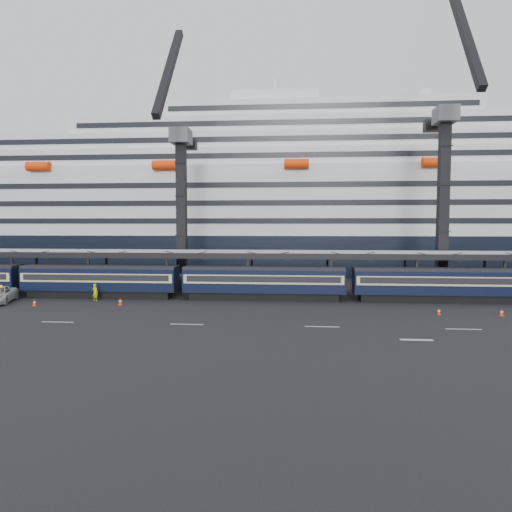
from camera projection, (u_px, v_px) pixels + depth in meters
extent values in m
plane|color=black|center=(340.00, 318.00, 43.61)|extent=(260.00, 260.00, 0.00)
cube|color=beige|center=(58.00, 322.00, 41.69)|extent=(3.00, 0.15, 0.02)
cube|color=beige|center=(187.00, 324.00, 40.74)|extent=(3.00, 0.15, 0.02)
cube|color=beige|center=(322.00, 327.00, 39.79)|extent=(3.00, 0.15, 0.02)
cube|color=beige|center=(464.00, 329.00, 38.84)|extent=(3.00, 0.15, 0.02)
cube|color=beige|center=(416.00, 340.00, 35.26)|extent=(2.50, 0.40, 0.02)
cube|color=black|center=(101.00, 294.00, 55.74)|extent=(17.48, 2.40, 0.90)
cube|color=black|center=(100.00, 279.00, 55.61)|extent=(19.00, 2.80, 2.70)
cube|color=beige|center=(100.00, 277.00, 55.59)|extent=(18.62, 2.92, 1.05)
cube|color=black|center=(100.00, 276.00, 55.59)|extent=(17.86, 2.98, 0.70)
cube|color=black|center=(100.00, 267.00, 55.51)|extent=(19.00, 2.50, 0.35)
cube|color=black|center=(264.00, 296.00, 54.15)|extent=(17.48, 2.40, 0.90)
cube|color=black|center=(264.00, 281.00, 54.03)|extent=(19.00, 2.80, 2.70)
cube|color=beige|center=(264.00, 278.00, 54.01)|extent=(18.62, 2.92, 1.05)
cube|color=black|center=(264.00, 278.00, 54.00)|extent=(17.86, 2.98, 0.70)
cube|color=black|center=(264.00, 268.00, 53.92)|extent=(19.00, 2.50, 0.35)
cube|color=black|center=(436.00, 298.00, 52.57)|extent=(17.48, 2.40, 0.90)
cube|color=black|center=(437.00, 282.00, 52.45)|extent=(19.00, 2.80, 2.70)
cube|color=beige|center=(437.00, 280.00, 52.43)|extent=(18.62, 2.92, 1.05)
cube|color=black|center=(437.00, 279.00, 52.42)|extent=(17.86, 2.98, 0.70)
cube|color=black|center=(437.00, 269.00, 52.34)|extent=(19.00, 2.50, 0.35)
cube|color=#97999E|center=(329.00, 252.00, 57.15)|extent=(130.00, 6.00, 0.25)
cube|color=black|center=(331.00, 257.00, 54.19)|extent=(130.00, 0.25, 0.70)
cube|color=black|center=(327.00, 253.00, 60.16)|extent=(130.00, 0.25, 0.70)
cube|color=black|center=(12.00, 274.00, 57.72)|extent=(0.25, 0.25, 5.40)
cube|color=black|center=(37.00, 269.00, 63.29)|extent=(0.25, 0.25, 5.40)
cube|color=black|center=(89.00, 274.00, 56.93)|extent=(0.25, 0.25, 5.40)
cube|color=black|center=(107.00, 270.00, 62.50)|extent=(0.25, 0.25, 5.40)
cube|color=black|center=(167.00, 275.00, 56.14)|extent=(0.25, 0.25, 5.40)
cube|color=black|center=(178.00, 270.00, 61.71)|extent=(0.25, 0.25, 5.40)
cube|color=black|center=(248.00, 276.00, 55.35)|extent=(0.25, 0.25, 5.40)
cube|color=black|center=(252.00, 271.00, 60.92)|extent=(0.25, 0.25, 5.40)
cube|color=black|center=(331.00, 276.00, 54.56)|extent=(0.25, 0.25, 5.40)
cube|color=black|center=(327.00, 272.00, 60.13)|extent=(0.25, 0.25, 5.40)
cube|color=black|center=(416.00, 277.00, 53.77)|extent=(0.25, 0.25, 5.40)
cube|color=black|center=(405.00, 272.00, 59.34)|extent=(0.25, 0.25, 5.40)
cube|color=black|center=(504.00, 278.00, 52.98)|extent=(0.25, 0.25, 5.40)
cube|color=black|center=(484.00, 273.00, 58.54)|extent=(0.25, 0.25, 5.40)
cube|color=black|center=(316.00, 252.00, 89.11)|extent=(200.00, 28.00, 7.00)
cube|color=silver|center=(316.00, 203.00, 88.44)|extent=(190.00, 26.88, 12.00)
cube|color=silver|center=(317.00, 164.00, 87.92)|extent=(160.00, 24.64, 3.00)
cube|color=black|center=(321.00, 154.00, 75.62)|extent=(153.60, 0.12, 0.90)
cube|color=silver|center=(317.00, 148.00, 87.71)|extent=(124.00, 21.84, 3.00)
cube|color=black|center=(320.00, 138.00, 76.80)|extent=(119.04, 0.12, 0.90)
cube|color=silver|center=(317.00, 133.00, 87.50)|extent=(90.00, 19.04, 3.00)
cube|color=black|center=(320.00, 121.00, 77.99)|extent=(86.40, 0.12, 0.90)
cube|color=silver|center=(317.00, 117.00, 87.29)|extent=(56.00, 16.24, 3.00)
cube|color=black|center=(320.00, 106.00, 79.17)|extent=(53.76, 0.12, 0.90)
cube|color=silver|center=(275.00, 104.00, 87.75)|extent=(16.00, 12.00, 2.50)
cylinder|color=silver|center=(425.00, 99.00, 85.50)|extent=(2.80, 2.80, 3.00)
cylinder|color=#FF3908|center=(38.00, 166.00, 77.88)|extent=(4.00, 1.60, 1.60)
cylinder|color=#FF3908|center=(165.00, 165.00, 76.14)|extent=(4.00, 1.60, 1.60)
cylinder|color=#FF3908|center=(297.00, 164.00, 74.40)|extent=(4.00, 1.60, 1.60)
cylinder|color=#FF3908|center=(435.00, 162.00, 72.65)|extent=(4.00, 1.60, 1.60)
cube|color=#4F5357|center=(182.00, 281.00, 64.01)|extent=(4.50, 4.50, 2.00)
cube|color=black|center=(182.00, 209.00, 63.32)|extent=(1.30, 1.30, 18.00)
cube|color=#4F5357|center=(181.00, 136.00, 62.62)|extent=(2.60, 3.20, 2.00)
cube|color=black|center=(169.00, 71.00, 56.39)|extent=(0.90, 12.26, 14.37)
cube|color=black|center=(185.00, 140.00, 65.13)|extent=(0.90, 5.04, 0.90)
cube|color=black|center=(189.00, 144.00, 67.65)|extent=(2.20, 1.60, 1.60)
cube|color=#4F5357|center=(441.00, 284.00, 60.25)|extent=(4.50, 4.50, 2.00)
cube|color=black|center=(443.00, 201.00, 59.48)|extent=(1.30, 1.30, 20.00)
cube|color=#4F5357|center=(446.00, 115.00, 58.72)|extent=(2.60, 3.20, 2.00)
cube|color=black|center=(464.00, 31.00, 52.44)|extent=(0.90, 12.21, 16.90)
cube|color=black|center=(439.00, 120.00, 61.50)|extent=(0.90, 5.60, 0.90)
cube|color=black|center=(432.00, 126.00, 64.30)|extent=(2.20, 1.60, 1.60)
imported|color=#B7D60B|center=(95.00, 292.00, 53.18)|extent=(0.86, 0.70, 2.02)
cube|color=#FF3908|center=(34.00, 306.00, 49.89)|extent=(0.38, 0.38, 0.04)
cone|color=#FF3908|center=(34.00, 302.00, 49.86)|extent=(0.32, 0.32, 0.73)
cylinder|color=white|center=(34.00, 302.00, 49.86)|extent=(0.27, 0.27, 0.12)
cube|color=#FF3908|center=(120.00, 305.00, 50.52)|extent=(0.42, 0.42, 0.04)
cone|color=#FF3908|center=(120.00, 301.00, 50.49)|extent=(0.35, 0.35, 0.79)
cylinder|color=white|center=(120.00, 301.00, 50.49)|extent=(0.30, 0.30, 0.13)
cube|color=#FF3908|center=(439.00, 314.00, 45.13)|extent=(0.35, 0.35, 0.04)
cone|color=#FF3908|center=(439.00, 311.00, 45.10)|extent=(0.29, 0.29, 0.66)
cylinder|color=white|center=(439.00, 311.00, 45.10)|extent=(0.25, 0.25, 0.11)
cube|color=#FF3908|center=(501.00, 316.00, 44.48)|extent=(0.39, 0.39, 0.04)
cone|color=#FF3908|center=(502.00, 312.00, 44.45)|extent=(0.33, 0.33, 0.73)
cylinder|color=white|center=(502.00, 312.00, 44.45)|extent=(0.27, 0.27, 0.12)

